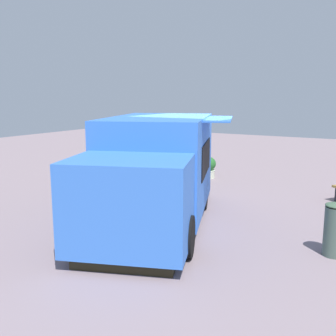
{
  "coord_description": "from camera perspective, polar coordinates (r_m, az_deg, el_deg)",
  "views": [
    {
      "loc": [
        9.19,
        4.58,
        2.98
      ],
      "look_at": [
        0.13,
        -0.72,
        1.03
      ],
      "focal_mm": 41.76,
      "sensor_mm": 36.0,
      "label": 1
    }
  ],
  "objects": [
    {
      "name": "trash_bin",
      "position": [
        8.03,
        23.18,
        -8.23
      ],
      "size": [
        0.41,
        0.41,
        1.03
      ],
      "color": "#485D51",
      "rests_on": "ground_plane"
    },
    {
      "name": "ground_plane",
      "position": [
        10.69,
        3.69,
        -5.71
      ],
      "size": [
        40.0,
        40.0,
        0.0
      ],
      "primitive_type": "plane",
      "color": "gray"
    },
    {
      "name": "person_customer",
      "position": [
        13.85,
        -10.79,
        -0.61
      ],
      "size": [
        0.79,
        0.65,
        0.9
      ],
      "color": "#393361",
      "rests_on": "ground_plane"
    },
    {
      "name": "planter_flowering_far",
      "position": [
        14.38,
        5.77,
        0.16
      ],
      "size": [
        0.62,
        0.62,
        0.79
      ],
      "color": "beige",
      "rests_on": "ground_plane"
    },
    {
      "name": "food_truck",
      "position": [
        9.13,
        -2.02,
        -0.88
      ],
      "size": [
        5.98,
        4.01,
        2.48
      ],
      "color": "#3875E0",
      "rests_on": "ground_plane"
    }
  ]
}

